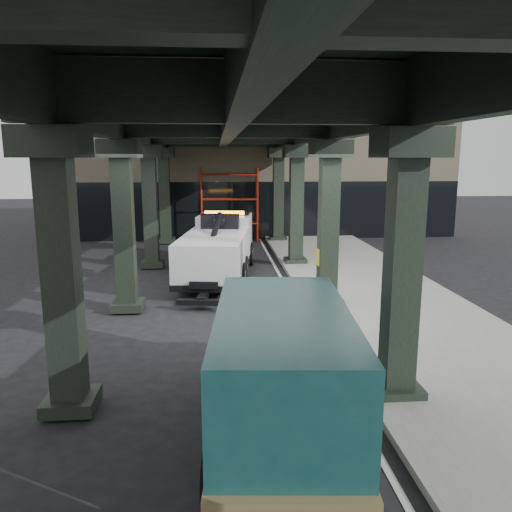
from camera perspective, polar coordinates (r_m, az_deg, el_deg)
name	(u,v)px	position (r m, az deg, el deg)	size (l,w,h in m)	color
ground	(246,331)	(13.36, -1.16, -8.52)	(90.00, 90.00, 0.00)	black
sidewalk	(386,302)	(16.09, 14.66, -5.16)	(5.00, 40.00, 0.15)	gray
lane_stripe	(297,307)	(15.43, 4.73, -5.80)	(0.12, 38.00, 0.01)	silver
viaduct	(227,123)	(14.59, -3.37, 14.93)	(7.40, 32.00, 6.40)	black
building	(258,166)	(32.67, 0.19, 10.30)	(22.00, 10.00, 8.00)	#C6B793
scaffolding	(229,202)	(27.31, -3.07, 6.14)	(3.08, 0.88, 4.00)	#AB210D
tow_truck	(220,246)	(19.04, -4.19, 1.19)	(3.08, 7.76, 2.48)	black
towed_van	(281,366)	(8.24, 2.92, -12.45)	(2.59, 5.65, 2.23)	#124142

